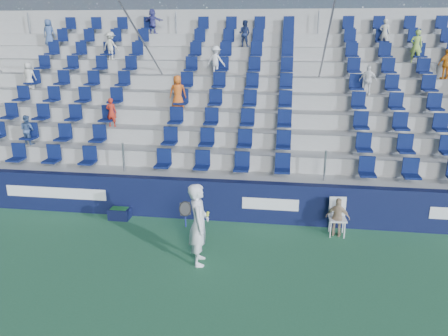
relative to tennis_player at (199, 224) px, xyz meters
name	(u,v)px	position (x,y,z in m)	size (l,w,h in m)	color
ground	(198,275)	(0.08, -0.57, -1.00)	(70.00, 70.00, 0.00)	#307148
sponsor_wall	(219,200)	(0.09, 2.58, -0.40)	(24.00, 0.32, 1.20)	#0F1539
grandstand	(238,116)	(0.08, 7.67, 1.13)	(24.00, 8.17, 6.63)	#A6A6A1
tennis_player	(199,224)	(0.00, 0.00, 0.00)	(0.70, 0.80, 2.00)	white
line_judge_chair	(337,214)	(3.41, 2.09, -0.41)	(0.48, 0.50, 1.03)	white
line_judge	(338,217)	(3.41, 1.93, -0.46)	(0.64, 0.26, 1.08)	tan
ball_bin	(120,213)	(-2.83, 2.18, -0.82)	(0.61, 0.40, 0.34)	#10163D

